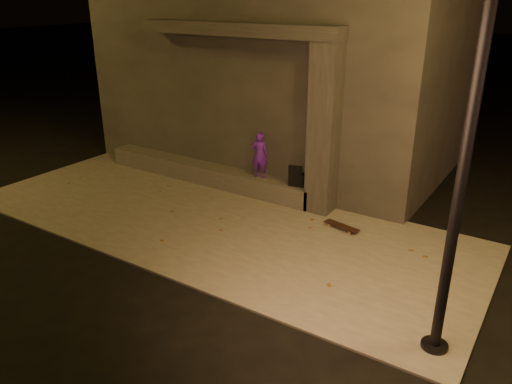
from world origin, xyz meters
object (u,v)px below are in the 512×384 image
Objects in this scene: column at (324,131)px; backpack at (297,178)px; street_lamp_0 at (482,56)px; skateboarder at (260,155)px; skateboard at (341,226)px.

column is 1.33m from backpack.
street_lamp_0 reaches higher than column.
skateboarder is 2.21× the size of backpack.
column is 2.01m from skateboard.
backpack is at bearing 167.31° from skateboard.
skateboard is (1.40, -0.65, -0.55)m from backpack.
backpack is 1.64m from skateboard.
column reaches higher than skateboarder.
backpack is (0.99, 0.00, -0.37)m from skateboarder.
column is 5.14m from street_lamp_0.
skateboard is at bearing 133.89° from street_lamp_0.
street_lamp_0 reaches higher than skateboarder.
column is at bearing 168.46° from skateboarder.
skateboard is at bearing 153.24° from skateboarder.
column is at bearing 153.10° from skateboard.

